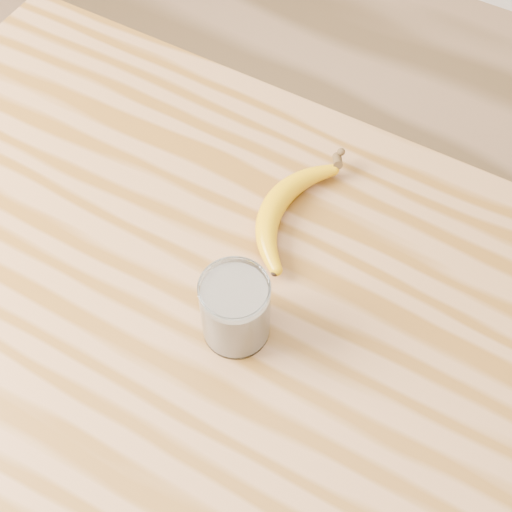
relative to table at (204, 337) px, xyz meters
The scene contains 4 objects.
room 0.58m from the table, ahead, with size 4.04×4.04×2.70m.
table is the anchor object (origin of this frame).
smoothie_glass 0.20m from the table, 14.24° to the right, with size 0.09×0.09×0.11m.
banana 0.23m from the table, 82.77° to the left, with size 0.11×0.29×0.04m, color #CD9206, non-canonical shape.
Camera 1 is at (0.30, -0.37, 1.75)m, focal length 50.00 mm.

